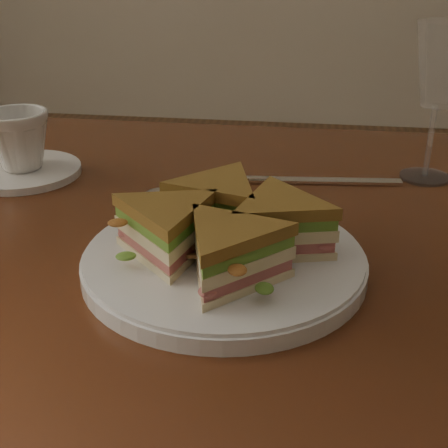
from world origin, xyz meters
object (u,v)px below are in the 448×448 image
at_px(table, 214,302).
at_px(saucer, 23,171).
at_px(spoon, 181,197).
at_px(coffee_cup, 19,140).
at_px(knife, 314,181).
at_px(wine_glass, 441,69).
at_px(plate, 224,263).
at_px(sandwich_wedges, 224,229).

distance_m(table, saucer, 0.33).
xyz_separation_m(spoon, coffee_cup, (-0.23, 0.06, 0.04)).
height_order(table, saucer, saucer).
height_order(knife, coffee_cup, coffee_cup).
distance_m(table, wine_glass, 0.40).
relative_size(plate, coffee_cup, 3.29).
bearing_deg(wine_glass, plate, -129.53).
height_order(sandwich_wedges, saucer, sandwich_wedges).
bearing_deg(spoon, knife, 40.40).
height_order(sandwich_wedges, wine_glass, wine_glass).
xyz_separation_m(sandwich_wedges, wine_glass, (0.23, 0.28, 0.10)).
height_order(plate, wine_glass, wine_glass).
xyz_separation_m(knife, coffee_cup, (-0.39, -0.03, 0.05)).
xyz_separation_m(sandwich_wedges, spoon, (-0.08, 0.16, -0.04)).
distance_m(saucer, coffee_cup, 0.04).
distance_m(table, spoon, 0.13).
bearing_deg(sandwich_wedges, plate, 53.13).
distance_m(spoon, saucer, 0.24).
relative_size(table, plate, 4.32).
bearing_deg(sandwich_wedges, wine_glass, 50.47).
xyz_separation_m(plate, spoon, (-0.08, 0.16, -0.00)).
bearing_deg(sandwich_wedges, table, 105.23).
xyz_separation_m(sandwich_wedges, saucer, (-0.31, 0.22, -0.04)).
relative_size(sandwich_wedges, coffee_cup, 2.93).
bearing_deg(knife, sandwich_wedges, -114.65).
bearing_deg(saucer, sandwich_wedges, -35.62).
distance_m(plate, spoon, 0.18).
height_order(sandwich_wedges, spoon, sandwich_wedges).
relative_size(wine_glass, coffee_cup, 2.41).
distance_m(table, sandwich_wedges, 0.17).
relative_size(sandwich_wedges, spoon, 1.37).
bearing_deg(coffee_cup, sandwich_wedges, -19.05).
distance_m(sandwich_wedges, spoon, 0.18).
xyz_separation_m(table, spoon, (-0.05, 0.07, 0.10)).
xyz_separation_m(knife, saucer, (-0.39, -0.03, 0.00)).
relative_size(plate, knife, 1.29).
xyz_separation_m(table, knife, (0.11, 0.15, 0.10)).
bearing_deg(coffee_cup, saucer, 0.00).
height_order(sandwich_wedges, knife, sandwich_wedges).
xyz_separation_m(plate, sandwich_wedges, (-0.00, -0.00, 0.04)).
bearing_deg(saucer, spoon, -13.98).
xyz_separation_m(plate, coffee_cup, (-0.31, 0.22, 0.04)).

